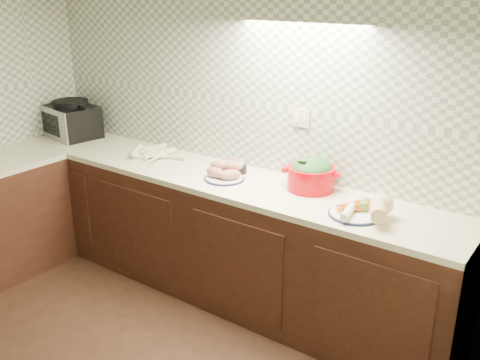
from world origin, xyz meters
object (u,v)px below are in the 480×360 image
Objects in this scene: toaster_oven at (72,120)px; parsnip_pile at (155,152)px; sweet_potato_plate at (225,172)px; dutch_oven at (311,174)px; onion_bowl at (236,167)px; veg_plate at (368,208)px.

toaster_oven is 0.98m from parsnip_pile.
toaster_oven is 1.82× the size of sweet_potato_plate.
dutch_oven is (2.28, 0.09, -0.05)m from toaster_oven.
toaster_oven is at bearing 164.54° from dutch_oven.
onion_bowl is at bearing 164.52° from dutch_oven.
veg_plate is at bearing -0.64° from sweet_potato_plate.
parsnip_pile is 1.58× the size of sweet_potato_plate.
toaster_oven is 1.71m from onion_bowl.
parsnip_pile is at bearing 9.89° from toaster_oven.
sweet_potato_plate is 0.15m from onion_bowl.
sweet_potato_plate is at bearing -6.66° from parsnip_pile.
parsnip_pile is 1.78m from veg_plate.
parsnip_pile is at bearing 166.09° from dutch_oven.
dutch_oven reaches higher than onion_bowl.
sweet_potato_plate is at bearing 6.90° from toaster_oven.
veg_plate reaches higher than onion_bowl.
dutch_oven is at bearing 17.16° from sweet_potato_plate.
toaster_oven is at bearing 178.05° from veg_plate.
toaster_oven is 1.72m from sweet_potato_plate.
dutch_oven is at bearing 158.58° from veg_plate.
toaster_oven is 1.30× the size of dutch_oven.
sweet_potato_plate is (0.74, -0.09, 0.01)m from parsnip_pile.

